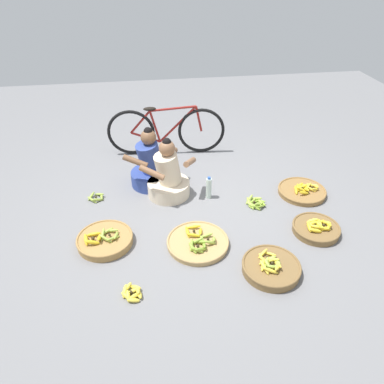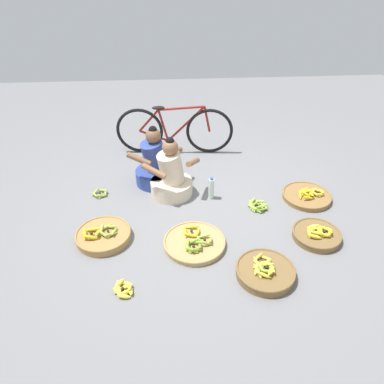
{
  "view_description": "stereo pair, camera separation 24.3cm",
  "coord_description": "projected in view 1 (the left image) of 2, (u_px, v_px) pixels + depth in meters",
  "views": [
    {
      "loc": [
        -0.47,
        -3.39,
        2.57
      ],
      "look_at": [
        0.0,
        -0.2,
        0.35
      ],
      "focal_mm": 33.54,
      "sensor_mm": 36.0,
      "label": 1
    },
    {
      "loc": [
        -0.23,
        -3.42,
        2.57
      ],
      "look_at": [
        0.0,
        -0.2,
        0.35
      ],
      "focal_mm": 33.54,
      "sensor_mm": 36.0,
      "label": 2
    }
  ],
  "objects": [
    {
      "name": "vendor_woman_front",
      "position": [
        168.0,
        178.0,
        4.35
      ],
      "size": [
        0.71,
        0.55,
        0.77
      ],
      "color": "beige",
      "rests_on": "ground"
    },
    {
      "name": "loose_bananas_near_bicycle",
      "position": [
        132.0,
        293.0,
        3.18
      ],
      "size": [
        0.21,
        0.22,
        0.09
      ],
      "color": "yellow",
      "rests_on": "ground"
    },
    {
      "name": "ground_plane",
      "position": [
        190.0,
        207.0,
        4.28
      ],
      "size": [
        10.0,
        10.0,
        0.0
      ],
      "primitive_type": "plane",
      "color": "slate"
    },
    {
      "name": "loose_bananas_front_center",
      "position": [
        96.0,
        197.0,
        4.39
      ],
      "size": [
        0.22,
        0.22,
        0.08
      ],
      "color": "#9EB747",
      "rests_on": "ground"
    },
    {
      "name": "banana_basket_mid_right",
      "position": [
        105.0,
        240.0,
        3.72
      ],
      "size": [
        0.58,
        0.58,
        0.16
      ],
      "color": "#A87F47",
      "rests_on": "ground"
    },
    {
      "name": "bicycle_leaning",
      "position": [
        166.0,
        131.0,
        5.2
      ],
      "size": [
        1.7,
        0.19,
        0.73
      ],
      "color": "black",
      "rests_on": "ground"
    },
    {
      "name": "vendor_woman_behind",
      "position": [
        151.0,
        167.0,
        4.55
      ],
      "size": [
        0.7,
        0.54,
        0.79
      ],
      "color": "#334793",
      "rests_on": "ground"
    },
    {
      "name": "banana_basket_back_right",
      "position": [
        198.0,
        242.0,
        3.71
      ],
      "size": [
        0.65,
        0.65,
        0.13
      ],
      "color": "tan",
      "rests_on": "ground"
    },
    {
      "name": "banana_basket_front_right",
      "position": [
        302.0,
        191.0,
        4.48
      ],
      "size": [
        0.59,
        0.59,
        0.13
      ],
      "color": "olive",
      "rests_on": "ground"
    },
    {
      "name": "banana_basket_near_vendor",
      "position": [
        271.0,
        267.0,
        3.4
      ],
      "size": [
        0.56,
        0.56,
        0.16
      ],
      "color": "brown",
      "rests_on": "ground"
    },
    {
      "name": "water_bottle",
      "position": [
        209.0,
        188.0,
        4.37
      ],
      "size": [
        0.07,
        0.07,
        0.29
      ],
      "color": "silver",
      "rests_on": "ground"
    },
    {
      "name": "banana_basket_back_center",
      "position": [
        316.0,
        228.0,
        3.87
      ],
      "size": [
        0.51,
        0.51,
        0.15
      ],
      "color": "brown",
      "rests_on": "ground"
    },
    {
      "name": "loose_bananas_mid_left",
      "position": [
        255.0,
        203.0,
        4.29
      ],
      "size": [
        0.26,
        0.27,
        0.1
      ],
      "color": "#9EB747",
      "rests_on": "ground"
    }
  ]
}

